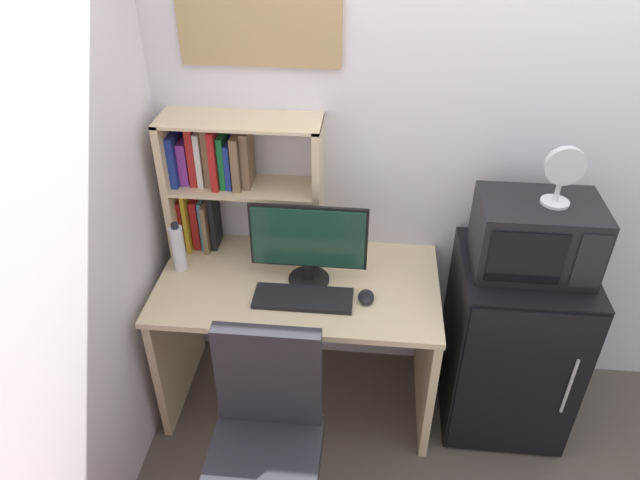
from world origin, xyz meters
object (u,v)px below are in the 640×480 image
(monitor, at_px, (308,242))
(mini_fridge, at_px, (509,343))
(keyboard, at_px, (303,298))
(computer_mouse, at_px, (366,297))
(desk_chair, at_px, (267,458))
(water_bottle, at_px, (178,248))
(desk_fan, at_px, (563,173))
(hutch_bookshelf, at_px, (225,178))
(microwave, at_px, (535,236))

(monitor, height_order, mini_fridge, monitor)
(monitor, relative_size, keyboard, 1.20)
(computer_mouse, relative_size, desk_chair, 0.10)
(keyboard, bearing_deg, water_bottle, 163.71)
(mini_fridge, height_order, desk_fan, desk_fan)
(mini_fridge, bearing_deg, hutch_bookshelf, 170.99)
(hutch_bookshelf, bearing_deg, desk_chair, -71.08)
(computer_mouse, bearing_deg, keyboard, -174.08)
(keyboard, xyz_separation_m, mini_fridge, (0.93, 0.15, -0.31))
(desk_fan, bearing_deg, keyboard, -171.33)
(hutch_bookshelf, distance_m, desk_chair, 1.18)
(mini_fridge, bearing_deg, water_bottle, 179.32)
(hutch_bookshelf, xyz_separation_m, microwave, (1.32, -0.21, -0.09))
(mini_fridge, distance_m, desk_chair, 1.23)
(computer_mouse, relative_size, mini_fridge, 0.11)
(computer_mouse, distance_m, desk_chair, 0.75)
(keyboard, distance_m, microwave, 0.98)
(water_bottle, xyz_separation_m, desk_fan, (1.55, -0.02, 0.46))
(monitor, bearing_deg, hutch_bookshelf, 150.63)
(monitor, relative_size, microwave, 1.05)
(hutch_bookshelf, xyz_separation_m, mini_fridge, (1.32, -0.21, -0.68))
(keyboard, distance_m, mini_fridge, 0.99)
(mini_fridge, relative_size, microwave, 1.83)
(hutch_bookshelf, relative_size, desk_fan, 2.83)
(microwave, xyz_separation_m, desk_chair, (-1.00, -0.71, -0.59))
(hutch_bookshelf, distance_m, mini_fridge, 1.50)
(water_bottle, relative_size, microwave, 0.50)
(computer_mouse, bearing_deg, mini_fridge, 10.47)
(monitor, xyz_separation_m, desk_fan, (0.96, 0.01, 0.37))
(mini_fridge, bearing_deg, monitor, -179.14)
(water_bottle, height_order, mini_fridge, water_bottle)
(keyboard, bearing_deg, computer_mouse, 5.92)
(water_bottle, xyz_separation_m, microwave, (1.51, -0.01, 0.17))
(computer_mouse, distance_m, desk_fan, 0.91)
(water_bottle, bearing_deg, microwave, -0.56)
(microwave, bearing_deg, desk_chair, -144.62)
(microwave, height_order, desk_fan, desk_fan)
(computer_mouse, xyz_separation_m, microwave, (0.67, 0.13, 0.27))
(monitor, xyz_separation_m, desk_chair, (-0.08, -0.70, -0.51))
(monitor, bearing_deg, keyboard, -93.63)
(microwave, bearing_deg, computer_mouse, -169.28)
(mini_fridge, xyz_separation_m, desk_fan, (0.04, -0.00, 0.88))
(desk_fan, bearing_deg, microwave, 172.68)
(computer_mouse, bearing_deg, desk_fan, 9.69)
(mini_fridge, bearing_deg, desk_fan, -3.24)
(keyboard, bearing_deg, mini_fridge, 9.19)
(monitor, height_order, keyboard, monitor)
(keyboard, relative_size, desk_fan, 1.72)
(keyboard, relative_size, computer_mouse, 4.30)
(keyboard, xyz_separation_m, microwave, (0.93, 0.15, 0.28))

